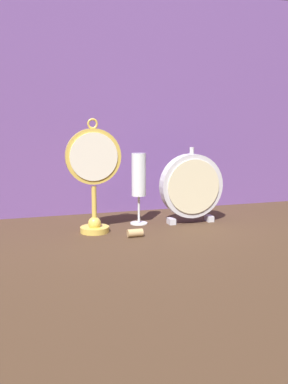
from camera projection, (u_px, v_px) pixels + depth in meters
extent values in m
plane|color=#422D1E|center=(152.00, 235.00, 1.19)|extent=(4.00, 4.00, 0.00)
cube|color=#6B478E|center=(123.00, 103.00, 1.44)|extent=(1.36, 0.01, 0.74)
cylinder|color=gold|center=(95.00, 229.00, 1.22)|extent=(0.08, 0.08, 0.02)
sphere|color=gold|center=(95.00, 223.00, 1.22)|extent=(0.04, 0.04, 0.04)
cylinder|color=gold|center=(94.00, 206.00, 1.21)|extent=(0.01, 0.01, 0.12)
cylinder|color=gold|center=(93.00, 157.00, 1.18)|extent=(0.16, 0.02, 0.16)
cylinder|color=silver|center=(94.00, 157.00, 1.17)|extent=(0.13, 0.00, 0.13)
torus|color=gold|center=(93.00, 124.00, 1.17)|extent=(0.03, 0.01, 0.03)
cube|color=silver|center=(171.00, 221.00, 1.31)|extent=(0.02, 0.03, 0.02)
cube|color=silver|center=(209.00, 218.00, 1.35)|extent=(0.02, 0.03, 0.02)
cylinder|color=silver|center=(191.00, 186.00, 1.31)|extent=(0.20, 0.04, 0.20)
cylinder|color=beige|center=(194.00, 187.00, 1.29)|extent=(0.17, 0.00, 0.17)
cylinder|color=silver|center=(192.00, 151.00, 1.30)|extent=(0.01, 0.01, 0.02)
cylinder|color=silver|center=(139.00, 223.00, 1.32)|extent=(0.05, 0.05, 0.01)
cylinder|color=silver|center=(139.00, 209.00, 1.31)|extent=(0.01, 0.01, 0.08)
cylinder|color=white|center=(139.00, 175.00, 1.29)|extent=(0.04, 0.04, 0.13)
cylinder|color=beige|center=(139.00, 182.00, 1.30)|extent=(0.04, 0.04, 0.08)
cylinder|color=tan|center=(135.00, 233.00, 1.17)|extent=(0.04, 0.02, 0.02)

